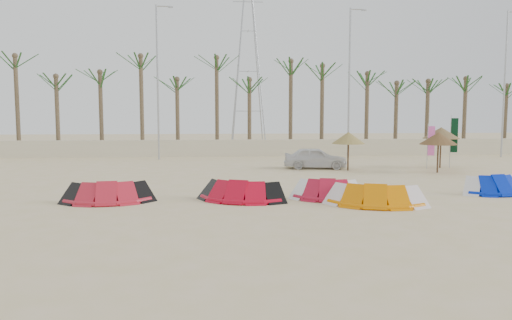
{
  "coord_description": "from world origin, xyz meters",
  "views": [
    {
      "loc": [
        -1.75,
        -16.58,
        3.55
      ],
      "look_at": [
        0.0,
        6.0,
        1.3
      ],
      "focal_mm": 35.0,
      "sensor_mm": 36.0,
      "label": 1
    }
  ],
  "objects": [
    {
      "name": "parasol_left",
      "position": [
        5.97,
        12.32,
        1.94
      ],
      "size": [
        1.97,
        1.97,
        2.3
      ],
      "color": "#4C331E",
      "rests_on": "ground"
    },
    {
      "name": "kite_orange",
      "position": [
        4.13,
        1.74,
        0.42
      ],
      "size": [
        3.96,
        2.49,
        0.9
      ],
      "color": "orange",
      "rests_on": "ground"
    },
    {
      "name": "kite_red_mid",
      "position": [
        -0.86,
        3.09,
        0.42
      ],
      "size": [
        3.86,
        2.61,
        0.9
      ],
      "color": "#B5051C",
      "rests_on": "ground"
    },
    {
      "name": "lamp_b",
      "position": [
        -5.96,
        20.0,
        5.77
      ],
      "size": [
        1.25,
        0.14,
        11.0
      ],
      "color": "#A5A8AD",
      "rests_on": "ground"
    },
    {
      "name": "kite_red_right",
      "position": [
        2.62,
        3.12,
        0.42
      ],
      "size": [
        3.15,
        2.05,
        0.9
      ],
      "color": "#A9102A",
      "rests_on": "ground"
    },
    {
      "name": "flag_green",
      "position": [
        12.86,
        13.33,
        1.93
      ],
      "size": [
        0.44,
        0.14,
        3.26
      ],
      "color": "#A5A8AD",
      "rests_on": "ground"
    },
    {
      "name": "kite_blue",
      "position": [
        10.04,
        3.79,
        0.42
      ],
      "size": [
        3.02,
        1.79,
        0.9
      ],
      "color": "#011EB6",
      "rests_on": "ground"
    },
    {
      "name": "flag_pink",
      "position": [
        11.2,
        12.84,
        1.64
      ],
      "size": [
        0.45,
        0.06,
        2.76
      ],
      "color": "#A5A8AD",
      "rests_on": "ground"
    },
    {
      "name": "parasol_right",
      "position": [
        12.04,
        13.24,
        2.17
      ],
      "size": [
        2.24,
        2.24,
        2.53
      ],
      "color": "#4C331E",
      "rests_on": "ground"
    },
    {
      "name": "ground",
      "position": [
        0.0,
        0.0,
        0.0
      ],
      "size": [
        120.0,
        120.0,
        0.0
      ],
      "primitive_type": "plane",
      "color": "beige",
      "rests_on": "ground"
    },
    {
      "name": "lamp_c",
      "position": [
        8.04,
        20.0,
        5.77
      ],
      "size": [
        1.25,
        0.14,
        11.0
      ],
      "color": "#A5A8AD",
      "rests_on": "ground"
    },
    {
      "name": "parasol_mid",
      "position": [
        10.8,
        10.88,
        1.97
      ],
      "size": [
        2.13,
        2.13,
        2.33
      ],
      "color": "#4C331E",
      "rests_on": "ground"
    },
    {
      "name": "boundary_wall",
      "position": [
        0.0,
        22.0,
        0.65
      ],
      "size": [
        60.0,
        0.3,
        1.3
      ],
      "primitive_type": "cube",
      "color": "beige",
      "rests_on": "ground"
    },
    {
      "name": "pylon",
      "position": [
        1.0,
        28.0,
        0.0
      ],
      "size": [
        3.0,
        3.0,
        14.0
      ],
      "primitive_type": null,
      "color": "#A5A8AD",
      "rests_on": "ground"
    },
    {
      "name": "lamp_d",
      "position": [
        20.04,
        20.0,
        5.77
      ],
      "size": [
        1.25,
        0.14,
        11.0
      ],
      "color": "#A5A8AD",
      "rests_on": "ground"
    },
    {
      "name": "kite_red_left",
      "position": [
        -5.99,
        3.14,
        0.42
      ],
      "size": [
        3.54,
        1.84,
        0.9
      ],
      "color": "#B11929",
      "rests_on": "ground"
    },
    {
      "name": "palm_line",
      "position": [
        0.67,
        23.5,
        6.44
      ],
      "size": [
        52.0,
        4.0,
        7.7
      ],
      "color": "brown",
      "rests_on": "ground"
    },
    {
      "name": "car",
      "position": [
        4.24,
        13.5,
        0.66
      ],
      "size": [
        4.04,
        2.14,
        1.31
      ],
      "primitive_type": "imported",
      "rotation": [
        0.0,
        0.0,
        1.41
      ],
      "color": "silver",
      "rests_on": "ground"
    }
  ]
}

